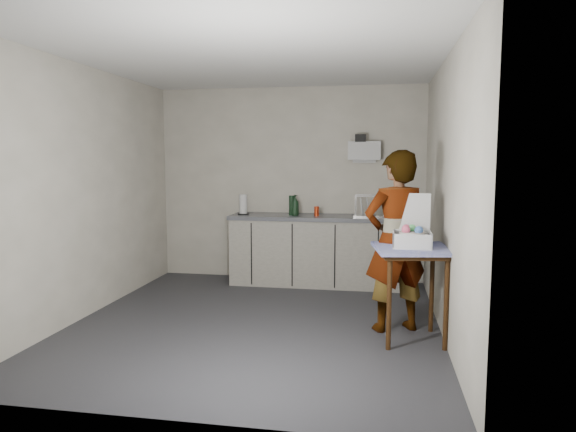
% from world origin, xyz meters
% --- Properties ---
extents(ground, '(4.00, 4.00, 0.00)m').
position_xyz_m(ground, '(0.00, 0.00, 0.00)').
color(ground, '#2D2D33').
rests_on(ground, ground).
extents(wall_back, '(3.60, 0.02, 2.60)m').
position_xyz_m(wall_back, '(0.00, 1.99, 1.30)').
color(wall_back, '#BBB5A3').
rests_on(wall_back, ground).
extents(wall_right, '(0.02, 4.00, 2.60)m').
position_xyz_m(wall_right, '(1.79, 0.00, 1.30)').
color(wall_right, '#BBB5A3').
rests_on(wall_right, ground).
extents(wall_left, '(0.02, 4.00, 2.60)m').
position_xyz_m(wall_left, '(-1.79, 0.00, 1.30)').
color(wall_left, '#BBB5A3').
rests_on(wall_left, ground).
extents(ceiling, '(3.60, 4.00, 0.01)m').
position_xyz_m(ceiling, '(0.00, 0.00, 2.60)').
color(ceiling, white).
rests_on(ceiling, wall_back).
extents(kitchen_counter, '(2.24, 0.62, 0.91)m').
position_xyz_m(kitchen_counter, '(0.40, 1.70, 0.43)').
color(kitchen_counter, black).
rests_on(kitchen_counter, ground).
extents(wall_shelf, '(0.42, 0.18, 0.37)m').
position_xyz_m(wall_shelf, '(1.00, 1.92, 1.75)').
color(wall_shelf, silver).
rests_on(wall_shelf, ground).
extents(side_table, '(0.75, 0.75, 0.86)m').
position_xyz_m(side_table, '(1.50, -0.25, 0.75)').
color(side_table, '#3B210D').
rests_on(side_table, ground).
extents(standing_man, '(0.75, 0.64, 1.72)m').
position_xyz_m(standing_man, '(1.36, 0.01, 0.86)').
color(standing_man, '#B2A593').
rests_on(standing_man, ground).
extents(soap_bottle, '(0.15, 0.15, 0.27)m').
position_xyz_m(soap_bottle, '(0.13, 1.63, 1.05)').
color(soap_bottle, black).
rests_on(soap_bottle, kitchen_counter).
extents(soda_can, '(0.06, 0.06, 0.12)m').
position_xyz_m(soda_can, '(0.41, 1.66, 0.97)').
color(soda_can, red).
rests_on(soda_can, kitchen_counter).
extents(dark_bottle, '(0.08, 0.08, 0.26)m').
position_xyz_m(dark_bottle, '(0.08, 1.67, 1.04)').
color(dark_bottle, black).
rests_on(dark_bottle, kitchen_counter).
extents(paper_towel, '(0.15, 0.15, 0.27)m').
position_xyz_m(paper_towel, '(-0.57, 1.66, 1.04)').
color(paper_towel, black).
rests_on(paper_towel, kitchen_counter).
extents(dish_rack, '(0.40, 0.30, 0.28)m').
position_xyz_m(dish_rack, '(1.08, 1.69, 0.97)').
color(dish_rack, white).
rests_on(dish_rack, kitchen_counter).
extents(bakery_box, '(0.34, 0.35, 0.47)m').
position_xyz_m(bakery_box, '(1.49, -0.22, 0.96)').
color(bakery_box, silver).
rests_on(bakery_box, side_table).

